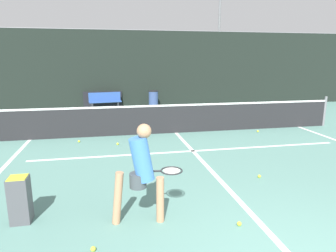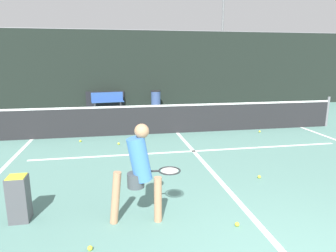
{
  "view_description": "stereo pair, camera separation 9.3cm",
  "coord_description": "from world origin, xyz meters",
  "px_view_note": "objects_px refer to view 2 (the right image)",
  "views": [
    {
      "loc": [
        -2.13,
        -2.26,
        2.39
      ],
      "look_at": [
        -0.88,
        3.99,
        0.95
      ],
      "focal_mm": 32.0,
      "sensor_mm": 36.0,
      "label": 1
    },
    {
      "loc": [
        -2.03,
        -2.28,
        2.39
      ],
      "look_at": [
        -0.88,
        3.99,
        0.95
      ],
      "focal_mm": 32.0,
      "sensor_mm": 36.0,
      "label": 2
    }
  ],
  "objects_px": {
    "ball_hopper": "(19,198)",
    "courtside_bench": "(108,101)",
    "player_practicing": "(139,169)",
    "parked_car": "(106,92)",
    "trash_bin": "(156,100)"
  },
  "relations": [
    {
      "from": "trash_bin",
      "to": "parked_car",
      "type": "xyz_separation_m",
      "value": [
        -2.37,
        2.69,
        0.15
      ]
    },
    {
      "from": "player_practicing",
      "to": "courtside_bench",
      "type": "distance_m",
      "value": 10.06
    },
    {
      "from": "ball_hopper",
      "to": "courtside_bench",
      "type": "relative_size",
      "value": 0.47
    },
    {
      "from": "player_practicing",
      "to": "ball_hopper",
      "type": "height_order",
      "value": "player_practicing"
    },
    {
      "from": "parked_car",
      "to": "player_practicing",
      "type": "bearing_deg",
      "value": -86.89
    },
    {
      "from": "ball_hopper",
      "to": "courtside_bench",
      "type": "xyz_separation_m",
      "value": [
        1.18,
        9.67,
        0.09
      ]
    },
    {
      "from": "ball_hopper",
      "to": "parked_car",
      "type": "height_order",
      "value": "parked_car"
    },
    {
      "from": "ball_hopper",
      "to": "player_practicing",
      "type": "bearing_deg",
      "value": -11.46
    },
    {
      "from": "player_practicing",
      "to": "trash_bin",
      "type": "relative_size",
      "value": 1.66
    },
    {
      "from": "ball_hopper",
      "to": "parked_car",
      "type": "distance_m",
      "value": 12.41
    },
    {
      "from": "trash_bin",
      "to": "courtside_bench",
      "type": "bearing_deg",
      "value": 179.92
    },
    {
      "from": "courtside_bench",
      "to": "parked_car",
      "type": "relative_size",
      "value": 0.33
    },
    {
      "from": "courtside_bench",
      "to": "player_practicing",
      "type": "bearing_deg",
      "value": -94.2
    },
    {
      "from": "player_practicing",
      "to": "courtside_bench",
      "type": "xyz_separation_m",
      "value": [
        -0.59,
        10.03,
        -0.37
      ]
    },
    {
      "from": "trash_bin",
      "to": "parked_car",
      "type": "bearing_deg",
      "value": 131.34
    }
  ]
}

